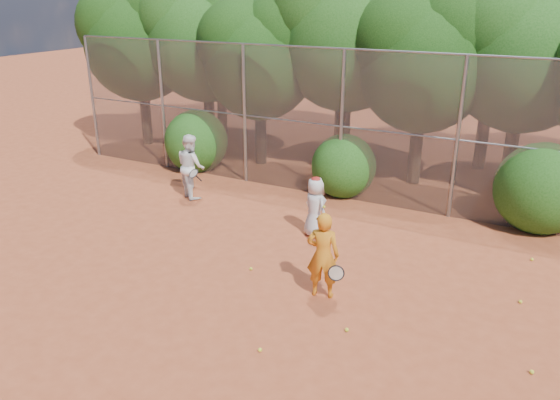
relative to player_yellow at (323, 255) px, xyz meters
The scene contains 23 objects.
ground 1.46m from the player_yellow, 125.44° to the right, with size 80.00×80.00×0.00m, color #9C4223.
fence_back 5.23m from the player_yellow, 99.19° to the left, with size 20.05×0.09×4.03m.
tree_0 12.74m from the player_yellow, 145.13° to the left, with size 4.38×3.81×6.00m.
tree_1 11.25m from the player_yellow, 135.26° to the left, with size 4.64×4.03×6.35m.
tree_2 9.00m from the player_yellow, 126.86° to the left, with size 3.99×3.47×5.47m.
tree_3 9.03m from the player_yellow, 108.49° to the left, with size 4.89×4.26×6.70m.
tree_4 7.83m from the player_yellow, 91.11° to the left, with size 4.19×3.64×5.73m.
tree_5 9.00m from the player_yellow, 73.66° to the left, with size 4.51×3.92×6.17m.
tree_9 13.57m from the player_yellow, 131.18° to the left, with size 4.83×4.20×6.62m.
tree_10 11.36m from the player_yellow, 109.81° to the left, with size 5.15×4.48×7.06m.
tree_11 10.31m from the player_yellow, 81.96° to the left, with size 4.64×4.03×6.35m.
bush_0 8.56m from the player_yellow, 141.50° to the left, with size 2.00×2.00×2.00m, color #1A4A12.
bush_1 5.59m from the player_yellow, 107.65° to the left, with size 1.80×1.80×1.80m, color #1A4A12.
bush_2 6.27m from the player_yellow, 58.17° to the left, with size 2.20×2.20×2.20m, color #1A4A12.
player_yellow is the anchor object (origin of this frame).
player_teen 2.69m from the player_yellow, 117.25° to the left, with size 0.83×0.73×1.45m.
player_white 6.20m from the player_yellow, 149.10° to the left, with size 1.08×1.03×1.77m.
ball_0 1.47m from the player_yellow, 46.40° to the right, with size 0.07×0.07×0.07m, color yellow.
ball_1 3.73m from the player_yellow, 23.09° to the left, with size 0.07×0.07×0.07m, color yellow.
ball_2 2.21m from the player_yellow, 94.80° to the right, with size 0.07×0.07×0.07m, color yellow.
ball_3 3.83m from the player_yellow, ahead, with size 0.07×0.07×0.07m, color yellow.
ball_4 1.87m from the player_yellow, behind, with size 0.07×0.07×0.07m, color yellow.
ball_5 4.85m from the player_yellow, 44.69° to the left, with size 0.07×0.07×0.07m, color yellow.
Camera 1 is at (4.17, -7.32, 5.37)m, focal length 35.00 mm.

